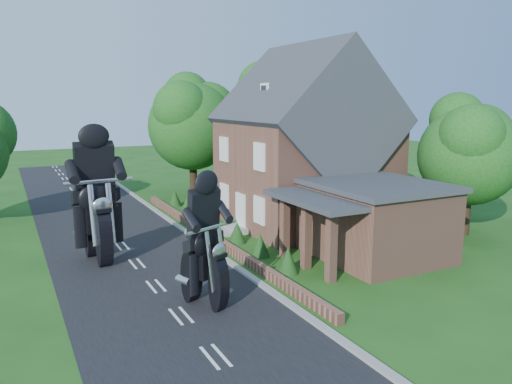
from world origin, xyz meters
name	(u,v)px	position (x,y,z in m)	size (l,w,h in m)	color
ground	(156,287)	(0.00, 0.00, 0.00)	(120.00, 120.00, 0.00)	#1A4714
road	(156,286)	(0.00, 0.00, 0.01)	(7.00, 80.00, 0.02)	black
kerb	(242,271)	(3.65, 0.00, 0.06)	(0.30, 80.00, 0.12)	gray
garden_wall	(211,237)	(4.30, 5.00, 0.20)	(0.30, 22.00, 0.40)	#8C5A47
house	(305,149)	(10.49, 6.00, 4.34)	(9.54, 8.64, 10.24)	#8C5A47
annex	(373,219)	(9.87, -0.80, 1.77)	(7.05, 5.94, 3.44)	#8C5A47
tree_annex_side	(473,146)	(17.13, 0.10, 4.69)	(5.64, 5.20, 7.48)	black
tree_house_right	(362,129)	(16.65, 8.62, 5.19)	(6.51, 6.00, 8.40)	black
tree_behind_house	(275,111)	(14.18, 16.14, 6.23)	(7.81, 7.20, 10.08)	black
tree_behind_left	(197,118)	(8.16, 17.13, 5.73)	(6.94, 6.40, 9.16)	black
shrub_a	(288,260)	(5.30, -1.00, 0.55)	(0.90, 0.90, 1.10)	#123711
shrub_b	(260,245)	(5.30, 1.50, 0.55)	(0.90, 0.90, 1.10)	#123711
shrub_c	(237,232)	(5.30, 4.00, 0.55)	(0.90, 0.90, 1.10)	#123711
shrub_d	(201,212)	(5.30, 9.00, 0.55)	(0.90, 0.90, 1.10)	#123711
shrub_e	(187,205)	(5.30, 11.50, 0.55)	(0.90, 0.90, 1.10)	#123711
shrub_f	(175,198)	(5.30, 14.00, 0.55)	(0.90, 0.90, 1.10)	#123711
motorcycle_lead	(205,286)	(1.03, -2.58, 0.72)	(0.39, 1.54, 1.43)	black
motorcycle_follow	(99,242)	(-1.38, 4.10, 0.91)	(0.49, 1.96, 1.82)	black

